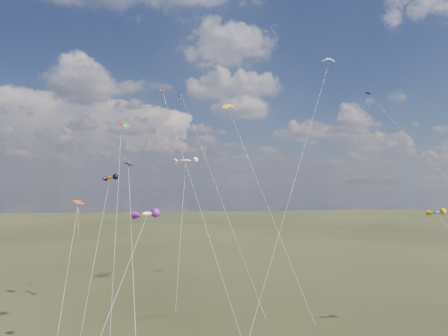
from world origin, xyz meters
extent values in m
cube|color=black|center=(26.89, 31.44, 32.57)|extent=(0.91, 0.94, 0.29)
cube|color=#0A0B54|center=(-5.40, 33.89, 32.51)|extent=(0.91, 0.88, 0.33)
cylinder|color=silver|center=(-0.25, 24.33, 16.25)|extent=(10.34, 19.14, 32.52)
cube|color=#332316|center=(4.91, 14.78, 0.06)|extent=(0.10, 0.10, 0.12)
cube|color=black|center=(-10.83, 5.45, 18.89)|extent=(0.94, 1.00, 0.39)
cylinder|color=silver|center=(-9.49, -2.53, 9.44)|extent=(2.70, 15.99, 18.90)
cube|color=#BC3817|center=(-17.54, 14.77, 14.82)|extent=(1.45, 1.45, 0.40)
cylinder|color=silver|center=(-17.63, 10.45, 7.41)|extent=(0.20, 8.67, 14.83)
cube|color=#C63000|center=(-8.18, 22.88, 30.13)|extent=(0.82, 0.77, 0.31)
cylinder|color=silver|center=(-3.73, 13.69, 15.07)|extent=(8.94, 18.41, 30.15)
cylinder|color=silver|center=(6.19, 19.86, 14.52)|extent=(8.25, 14.83, 29.05)
cube|color=#332316|center=(10.30, 12.46, 0.06)|extent=(0.10, 0.10, 0.12)
cylinder|color=silver|center=(8.63, 14.61, 18.35)|extent=(18.34, 23.69, 36.72)
cylinder|color=silver|center=(-13.01, 13.02, 12.46)|extent=(1.05, 15.57, 24.92)
ellipsoid|color=#F06601|center=(-15.36, 23.13, 17.75)|extent=(2.77, 2.61, 0.98)
cylinder|color=silver|center=(-15.99, 17.64, 8.87)|extent=(1.27, 11.00, 17.76)
ellipsoid|color=silver|center=(-8.77, 1.14, 14.46)|extent=(2.10, 2.04, 0.83)
cylinder|color=silver|center=(-11.34, -2.09, 7.23)|extent=(5.18, 6.49, 14.48)
ellipsoid|color=#EC3B27|center=(-4.54, 33.33, 20.77)|extent=(3.77, 1.60, 1.06)
cylinder|color=silver|center=(-5.38, 26.58, 10.38)|extent=(1.69, 13.51, 20.78)
cube|color=#332316|center=(-6.21, 19.84, 0.06)|extent=(0.10, 0.10, 0.12)
ellipsoid|color=#1C3AAB|center=(23.36, 8.65, 13.73)|extent=(2.02, 1.23, 0.86)
camera|label=1|loc=(-6.49, -33.62, 17.18)|focal=32.00mm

